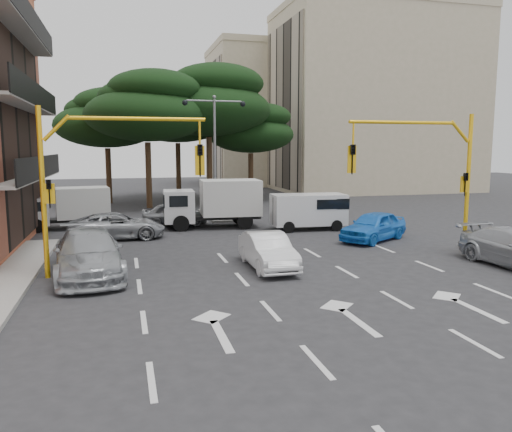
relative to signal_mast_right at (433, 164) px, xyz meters
The scene contains 20 objects.
ground 8.08m from the signal_mast_right, 163.69° to the right, with size 120.00×120.00×0.00m, color #28282B.
median_strip 16.03m from the signal_mast_right, 115.91° to the left, with size 1.40×6.00×0.15m, color gray.
apartment_beige_near 33.22m from the signal_mast_right, 66.34° to the left, with size 20.20×12.15×18.70m.
apartment_beige_far 42.69m from the signal_mast_right, 81.67° to the left, with size 16.20×12.15×16.70m.
pine_left_near 22.98m from the signal_mast_right, 118.29° to the left, with size 9.15×9.15×10.23m.
pine_center 23.13m from the signal_mast_right, 104.66° to the left, with size 9.98×9.98×11.16m.
pine_left_far 27.79m from the signal_mast_right, 119.84° to the left, with size 8.32×8.32×9.30m.
pine_right 24.14m from the signal_mast_right, 94.17° to the left, with size 7.49×7.49×8.37m.
pine_back 28.30m from the signal_mast_right, 106.03° to the left, with size 9.15×9.15×10.23m.
signal_mast_right is the anchor object (origin of this frame).
signal_mast_left 13.61m from the signal_mast_right, behind, with size 5.79×0.37×6.00m.
street_lamp_center 15.65m from the signal_mast_right, 115.91° to the left, with size 4.16×0.36×7.77m.
car_white_hatch 8.14m from the signal_mast_right, behind, with size 1.42×4.06×1.34m, color silver.
car_blue_compact 4.75m from the signal_mast_right, 103.09° to the left, with size 1.71×4.24×1.44m, color blue.
car_silver_wagon 14.32m from the signal_mast_right, behind, with size 2.29×5.64×1.64m, color #A5A9AD.
car_silver_cross_a 15.26m from the signal_mast_right, 151.19° to the left, with size 2.19×4.75×1.32m, color #9DA0A5.
car_silver_cross_b 15.08m from the signal_mast_right, 131.63° to the left, with size 1.55×3.86×1.32m, color gray.
van_white 8.41m from the signal_mast_right, 110.15° to the left, with size 1.84×4.07×2.04m, color silver, non-canonical shape.
box_truck_a 19.54m from the signal_mast_right, 144.77° to the left, with size 1.99×4.74×2.33m, color silver, non-canonical shape.
box_truck_b 12.52m from the signal_mast_right, 129.19° to the left, with size 2.34×5.56×2.74m, color silver, non-canonical shape.
Camera 1 is at (-5.91, -16.55, 4.61)m, focal length 35.00 mm.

